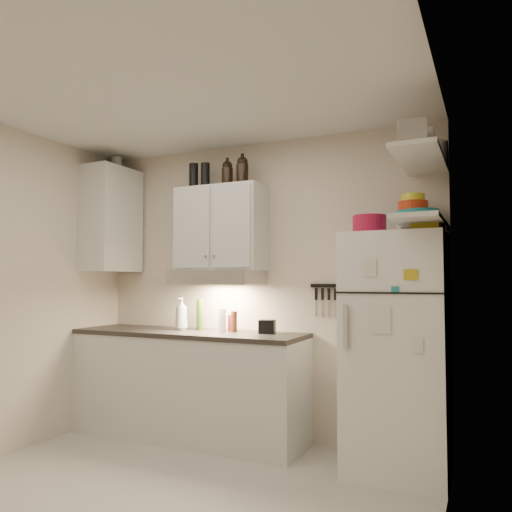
% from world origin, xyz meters
% --- Properties ---
extents(floor, '(3.20, 3.00, 0.02)m').
position_xyz_m(floor, '(0.00, 0.00, -0.01)').
color(floor, '#BBB5AD').
rests_on(floor, ground).
extents(ceiling, '(3.20, 3.00, 0.02)m').
position_xyz_m(ceiling, '(0.00, 0.00, 2.61)').
color(ceiling, silver).
rests_on(ceiling, ground).
extents(back_wall, '(3.20, 0.02, 2.60)m').
position_xyz_m(back_wall, '(0.00, 1.51, 1.30)').
color(back_wall, beige).
rests_on(back_wall, ground).
extents(right_wall, '(0.02, 3.00, 2.60)m').
position_xyz_m(right_wall, '(1.61, 0.00, 1.30)').
color(right_wall, beige).
rests_on(right_wall, ground).
extents(base_cabinet, '(2.10, 0.60, 0.88)m').
position_xyz_m(base_cabinet, '(-0.55, 1.20, 0.44)').
color(base_cabinet, silver).
rests_on(base_cabinet, floor).
extents(countertop, '(2.10, 0.62, 0.04)m').
position_xyz_m(countertop, '(-0.55, 1.20, 0.90)').
color(countertop, '#2D2826').
rests_on(countertop, base_cabinet).
extents(upper_cabinet, '(0.80, 0.33, 0.75)m').
position_xyz_m(upper_cabinet, '(-0.30, 1.33, 1.83)').
color(upper_cabinet, silver).
rests_on(upper_cabinet, back_wall).
extents(side_cabinet, '(0.33, 0.55, 1.00)m').
position_xyz_m(side_cabinet, '(-1.44, 1.20, 1.95)').
color(side_cabinet, silver).
rests_on(side_cabinet, left_wall).
extents(range_hood, '(0.76, 0.46, 0.12)m').
position_xyz_m(range_hood, '(-0.30, 1.27, 1.39)').
color(range_hood, silver).
rests_on(range_hood, back_wall).
extents(fridge, '(0.70, 0.68, 1.70)m').
position_xyz_m(fridge, '(1.25, 1.16, 0.85)').
color(fridge, white).
rests_on(fridge, floor).
extents(shelf_hi, '(0.30, 0.95, 0.03)m').
position_xyz_m(shelf_hi, '(1.45, 1.02, 2.20)').
color(shelf_hi, silver).
rests_on(shelf_hi, right_wall).
extents(shelf_lo, '(0.30, 0.95, 0.03)m').
position_xyz_m(shelf_lo, '(1.45, 1.02, 1.76)').
color(shelf_lo, silver).
rests_on(shelf_lo, right_wall).
extents(knife_strip, '(0.42, 0.02, 0.03)m').
position_xyz_m(knife_strip, '(0.70, 1.49, 1.32)').
color(knife_strip, black).
rests_on(knife_strip, back_wall).
extents(dutch_oven, '(0.27, 0.27, 0.14)m').
position_xyz_m(dutch_oven, '(1.07, 1.14, 1.77)').
color(dutch_oven, '#A31336').
rests_on(dutch_oven, fridge).
extents(book_stack, '(0.20, 0.24, 0.08)m').
position_xyz_m(book_stack, '(1.49, 1.02, 1.74)').
color(book_stack, gold).
rests_on(book_stack, fridge).
extents(spice_jar, '(0.08, 0.08, 0.10)m').
position_xyz_m(spice_jar, '(1.28, 1.17, 1.75)').
color(spice_jar, silver).
rests_on(spice_jar, fridge).
extents(stock_pot, '(0.32, 0.32, 0.18)m').
position_xyz_m(stock_pot, '(1.48, 1.36, 2.30)').
color(stock_pot, silver).
rests_on(stock_pot, shelf_hi).
extents(tin_a, '(0.19, 0.17, 0.18)m').
position_xyz_m(tin_a, '(1.45, 1.03, 2.31)').
color(tin_a, '#AAAAAD').
rests_on(tin_a, shelf_hi).
extents(tin_b, '(0.21, 0.21, 0.18)m').
position_xyz_m(tin_b, '(1.42, 0.77, 2.30)').
color(tin_b, '#AAAAAD').
rests_on(tin_b, shelf_hi).
extents(bowl_teal, '(0.27, 0.27, 0.11)m').
position_xyz_m(bowl_teal, '(1.40, 1.29, 1.83)').
color(bowl_teal, teal).
rests_on(bowl_teal, shelf_lo).
extents(bowl_orange, '(0.22, 0.22, 0.07)m').
position_xyz_m(bowl_orange, '(1.36, 1.29, 1.92)').
color(bowl_orange, red).
rests_on(bowl_orange, bowl_teal).
extents(bowl_yellow, '(0.17, 0.17, 0.05)m').
position_xyz_m(bowl_yellow, '(1.36, 1.29, 1.98)').
color(bowl_yellow, yellow).
rests_on(bowl_yellow, bowl_orange).
extents(plates, '(0.27, 0.27, 0.06)m').
position_xyz_m(plates, '(1.40, 1.01, 1.81)').
color(plates, teal).
rests_on(plates, shelf_lo).
extents(growler_a, '(0.10, 0.10, 0.24)m').
position_xyz_m(growler_a, '(-0.24, 1.33, 2.32)').
color(growler_a, black).
rests_on(growler_a, upper_cabinet).
extents(growler_b, '(0.13, 0.13, 0.25)m').
position_xyz_m(growler_b, '(-0.06, 1.29, 2.32)').
color(growler_b, black).
rests_on(growler_b, upper_cabinet).
extents(thermos_a, '(0.10, 0.10, 0.23)m').
position_xyz_m(thermos_a, '(-0.46, 1.33, 2.32)').
color(thermos_a, black).
rests_on(thermos_a, upper_cabinet).
extents(thermos_b, '(0.10, 0.10, 0.24)m').
position_xyz_m(thermos_b, '(-0.59, 1.33, 2.32)').
color(thermos_b, black).
rests_on(thermos_b, upper_cabinet).
extents(side_jar, '(0.12, 0.12, 0.14)m').
position_xyz_m(side_jar, '(-1.48, 1.32, 2.52)').
color(side_jar, silver).
rests_on(side_jar, side_cabinet).
extents(soap_bottle, '(0.12, 0.13, 0.32)m').
position_xyz_m(soap_bottle, '(-0.65, 1.24, 1.08)').
color(soap_bottle, silver).
rests_on(soap_bottle, countertop).
extents(pepper_mill, '(0.07, 0.07, 0.18)m').
position_xyz_m(pepper_mill, '(-0.14, 1.29, 1.01)').
color(pepper_mill, brown).
rests_on(pepper_mill, countertop).
extents(oil_bottle, '(0.07, 0.07, 0.28)m').
position_xyz_m(oil_bottle, '(-0.49, 1.30, 1.06)').
color(oil_bottle, '#3C6318').
rests_on(oil_bottle, countertop).
extents(vinegar_bottle, '(0.05, 0.05, 0.26)m').
position_xyz_m(vinegar_bottle, '(-0.53, 1.35, 1.05)').
color(vinegar_bottle, black).
rests_on(vinegar_bottle, countertop).
extents(clear_bottle, '(0.08, 0.08, 0.20)m').
position_xyz_m(clear_bottle, '(-0.25, 1.27, 1.02)').
color(clear_bottle, silver).
rests_on(clear_bottle, countertop).
extents(red_jar, '(0.07, 0.07, 0.14)m').
position_xyz_m(red_jar, '(-0.20, 1.36, 0.99)').
color(red_jar, '#A31336').
rests_on(red_jar, countertop).
extents(caddy, '(0.15, 0.12, 0.11)m').
position_xyz_m(caddy, '(0.17, 1.30, 0.98)').
color(caddy, black).
rests_on(caddy, countertop).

